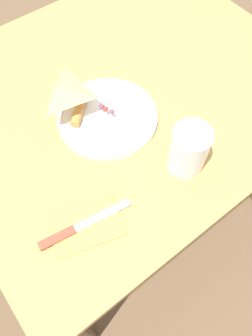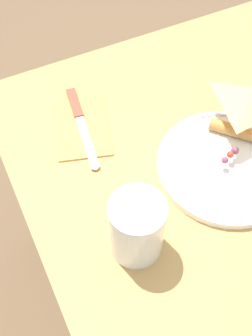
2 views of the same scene
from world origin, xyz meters
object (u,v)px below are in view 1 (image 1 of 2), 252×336
at_px(milk_glass, 188,150).
at_px(napkin_folded, 86,224).
at_px(plate_pizza, 106,116).
at_px(butter_knife, 81,226).
at_px(dining_table, 124,109).

relative_size(milk_glass, napkin_folded, 0.70).
bearing_deg(plate_pizza, butter_knife, -136.28).
xyz_separation_m(dining_table, milk_glass, (-0.04, -0.29, 0.16)).
bearing_deg(plate_pizza, dining_table, 30.60).
height_order(dining_table, napkin_folded, napkin_folded).
bearing_deg(milk_glass, dining_table, 83.13).
xyz_separation_m(milk_glass, napkin_folded, (-0.28, 0.02, -0.06)).
xyz_separation_m(dining_table, butter_knife, (-0.32, -0.27, 0.10)).
bearing_deg(napkin_folded, milk_glass, -3.59).
height_order(dining_table, milk_glass, milk_glass).
bearing_deg(milk_glass, plate_pizza, 107.23).
distance_m(dining_table, milk_glass, 0.33).
relative_size(plate_pizza, milk_glass, 2.08).
distance_m(napkin_folded, butter_knife, 0.01).
xyz_separation_m(napkin_folded, butter_knife, (-0.01, 0.00, 0.00)).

